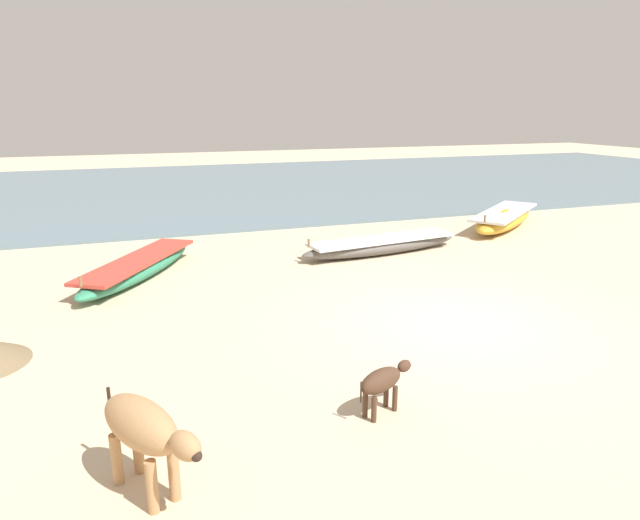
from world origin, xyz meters
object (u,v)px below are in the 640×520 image
at_px(fishing_boat_1, 138,267).
at_px(cow_adult_tan, 144,429).
at_px(calf_near_dark, 383,381).
at_px(fishing_boat_0, 382,245).
at_px(fishing_boat_4, 504,218).

height_order(fishing_boat_1, cow_adult_tan, cow_adult_tan).
distance_m(cow_adult_tan, calf_near_dark, 2.86).
relative_size(fishing_boat_0, cow_adult_tan, 3.25).
distance_m(fishing_boat_1, calf_near_dark, 7.41).
bearing_deg(calf_near_dark, fishing_boat_4, 23.31).
relative_size(fishing_boat_0, fishing_boat_1, 1.11).
distance_m(fishing_boat_0, cow_adult_tan, 9.80).
relative_size(fishing_boat_4, calf_near_dark, 4.83).
height_order(fishing_boat_4, calf_near_dark, fishing_boat_4).
xyz_separation_m(fishing_boat_0, cow_adult_tan, (-6.19, -7.59, 0.48)).
distance_m(fishing_boat_0, calf_near_dark, 7.79).
bearing_deg(fishing_boat_1, fishing_boat_0, 122.83).
bearing_deg(cow_adult_tan, calf_near_dark, 72.63).
height_order(fishing_boat_1, fishing_boat_4, fishing_boat_4).
distance_m(fishing_boat_1, fishing_boat_4, 11.15).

